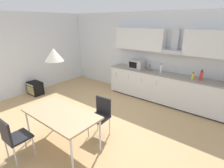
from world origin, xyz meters
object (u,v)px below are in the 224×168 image
Objects in this scene: dining_table at (61,115)px; chair_far_right at (101,113)px; bottle_brown at (150,68)px; bottle_white at (161,69)px; bottle_yellow at (193,76)px; microwave at (137,64)px; guitar_amp at (35,88)px; bottle_red at (201,76)px; pendant_lamp at (54,55)px; chair_near_left at (13,136)px.

chair_far_right reaches higher than dining_table.
bottle_brown is 0.38m from bottle_white.
bottle_brown is (-1.30, 0.03, 0.01)m from bottle_yellow.
chair_far_right is at bearing -116.71° from bottle_yellow.
microwave reaches higher than guitar_amp.
chair_far_right is (0.34, 0.78, -0.18)m from dining_table.
microwave is 0.55× the size of chair_far_right.
bottle_red is 5.28m from guitar_amp.
microwave is 3.61m from guitar_amp.
bottle_white reaches higher than microwave.
bottle_red is at bearing 24.27° from guitar_amp.
bottle_yellow is 0.38× the size of guitar_amp.
microwave is 1.50× the size of pendant_lamp.
microwave is at bearing 94.41° from pendant_lamp.
bottle_brown is at bearing 92.23° from chair_far_right.
guitar_amp is (-3.25, -2.14, -0.81)m from bottle_brown.
microwave is at bearing 88.67° from chair_near_left.
dining_table reaches higher than guitar_amp.
bottle_yellow is at bearing -2.11° from bottle_white.
bottle_yellow is at bearing 63.29° from chair_far_right.
chair_near_left and chair_far_right have the same top height.
bottle_red is 0.58× the size of guitar_amp.
pendant_lamp is at bearing 66.30° from chair_near_left.
guitar_amp is (-3.01, 1.08, -0.49)m from dining_table.
dining_table is at bearing -94.32° from bottle_brown.
bottle_yellow is 0.66× the size of bottle_white.
bottle_yellow is 3.65m from pendant_lamp.
bottle_white is 2.51m from chair_far_right.
bottle_yellow is at bearing 64.53° from chair_near_left.
bottle_white reaches higher than bottle_red.
dining_table is 1.76× the size of chair_near_left.
bottle_yellow is 1.30m from bottle_brown.
microwave is 0.92× the size of guitar_amp.
dining_table is 1.18m from pendant_lamp.
chair_far_right is (-0.28, -2.44, -0.53)m from bottle_white.
bottle_white is 0.35× the size of chair_far_right.
chair_near_left is 3.27m from guitar_amp.
bottle_red reaches higher than chair_near_left.
bottle_white is 1.01× the size of bottle_red.
chair_far_right is 1.67× the size of guitar_amp.
chair_far_right is at bearing -96.51° from bottle_white.
microwave reaches higher than chair_near_left.
bottle_brown is 0.67× the size of pendant_lamp.
dining_table is (0.25, -3.25, -0.37)m from microwave.
guitar_amp is (-3.35, 0.30, -0.31)m from chair_far_right.
pendant_lamp is at bearing -113.34° from chair_far_right.
bottle_white is 0.95× the size of pendant_lamp.
dining_table is 4.80× the size of pendant_lamp.
bottle_yellow is 0.94× the size of bottle_brown.
bottle_white reaches higher than guitar_amp.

